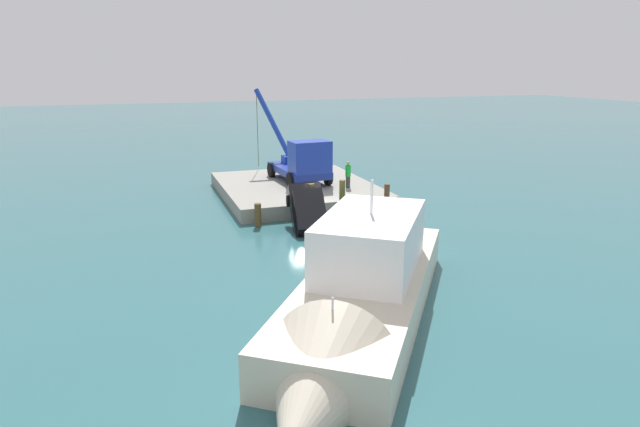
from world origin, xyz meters
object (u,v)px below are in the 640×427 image
object	(u,v)px
dock_worker	(348,174)
salvaged_car	(310,219)
crane_truck	(302,162)
moored_yacht	(353,319)

from	to	relation	value
dock_worker	salvaged_car	size ratio (longest dim) A/B	0.39
dock_worker	salvaged_car	xyz separation A→B (m)	(5.48, -4.31, -1.02)
crane_truck	salvaged_car	world-z (taller)	crane_truck
salvaged_car	dock_worker	bearing A→B (deg)	141.80
salvaged_car	crane_truck	bearing A→B (deg)	165.61
salvaged_car	moored_yacht	size ratio (longest dim) A/B	0.31
crane_truck	moored_yacht	distance (m)	19.75
salvaged_car	moored_yacht	distance (m)	11.65
dock_worker	moored_yacht	bearing A→B (deg)	-21.20
crane_truck	salvaged_car	distance (m)	8.20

